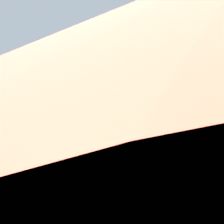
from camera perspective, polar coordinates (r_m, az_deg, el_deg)
umbrella_second at (r=4.60m, az=-7.72°, el=12.44°), size 2.31×2.31×2.80m
lounger_second_shoreside at (r=6.28m, az=-0.13°, el=-8.13°), size 1.56×0.77×0.54m
umbrella_farthest at (r=8.11m, az=-11.76°, el=9.30°), size 2.12×2.12×2.48m
lounger_farthest_shoreside at (r=9.45m, az=-5.30°, el=-2.63°), size 1.54×0.91×0.48m
person_walking_far at (r=12.04m, az=7.99°, el=3.60°), size 0.42×0.40×1.68m
beach_ball at (r=11.31m, az=-5.11°, el=-1.09°), size 0.33×0.33×0.33m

